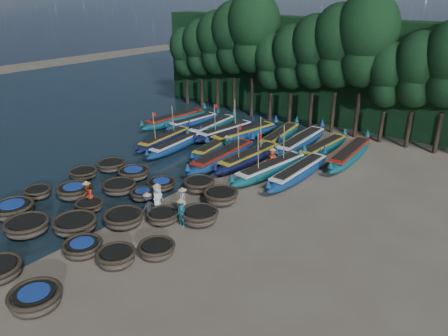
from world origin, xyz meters
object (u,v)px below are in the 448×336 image
Objects in this scene: coracle_16 at (119,187)px; coracle_24 at (221,196)px; coracle_4 at (35,298)px; long_boat_12 at (226,131)px; coracle_13 at (124,218)px; long_boat_2 at (165,139)px; fisherman_3 at (148,207)px; fisherman_6 at (272,159)px; coracle_5 at (13,209)px; long_boat_10 at (194,122)px; fisherman_2 at (88,195)px; long_boat_6 at (250,158)px; long_boat_4 at (217,147)px; coracle_8 at (83,247)px; long_boat_16 at (323,148)px; fisherman_5 at (227,145)px; long_boat_3 at (176,145)px; coracle_21 at (134,173)px; long_boat_14 at (280,136)px; long_boat_17 at (350,154)px; coracle_23 at (199,185)px; coracle_10 at (38,192)px; coracle_20 at (111,165)px; long_boat_8 at (299,172)px; coracle_7 at (75,224)px; long_boat_5 at (223,157)px; coracle_11 at (74,191)px; long_boat_7 at (271,169)px; long_boat_9 at (175,119)px; long_boat_13 at (244,134)px; fisherman_4 at (183,201)px; long_boat_15 at (301,142)px; coracle_15 at (84,173)px; coracle_6 at (27,226)px; coracle_17 at (143,194)px; coracle_22 at (161,184)px; long_boat_11 at (212,126)px; coracle_12 at (90,205)px; fisherman_1 at (181,211)px.

coracle_16 is 6.92m from coracle_24.
long_boat_12 reaches higher than coracle_4.
coracle_13 is 0.34× the size of long_boat_2.
fisherman_3 is 11.00m from fisherman_6.
long_boat_10 is (-3.77, 20.37, -0.00)m from coracle_5.
coracle_5 is 4.34m from fisherman_2.
long_boat_4 is at bearing 174.89° from long_boat_6.
coracle_8 is 21.21m from long_boat_16.
long_boat_6 is at bearing -31.37° from fisherman_5.
coracle_8 is at bearing -69.07° from long_boat_3.
long_boat_6 is (4.94, 7.36, 0.13)m from coracle_21.
long_boat_17 is (6.72, -0.60, 0.04)m from long_boat_14.
long_boat_10 is at bearing -145.07° from fisherman_3.
long_boat_10 is at bearing 133.07° from coracle_23.
coracle_20 reaches higher than coracle_10.
long_boat_4 is 8.08m from long_boat_8.
coracle_7 is 0.33× the size of long_boat_3.
long_boat_12 is at bearing 123.36° from long_boat_5.
long_boat_8 is (10.01, 11.58, 0.08)m from coracle_11.
long_boat_14 reaches higher than long_boat_3.
long_boat_4 is 6.34m from long_boat_7.
coracle_21 is 7.30m from coracle_24.
long_boat_5 is at bearing -123.58° from long_boat_16.
coracle_16 is 1.22× the size of coracle_23.
coracle_13 is 0.29× the size of long_boat_9.
coracle_4 reaches higher than coracle_16.
long_boat_9 is (-10.20, 5.33, -0.01)m from long_boat_5.
long_boat_17 is at bearing 16.04° from long_boat_13.
long_boat_2 reaches higher than long_boat_9.
coracle_16 is 1.37× the size of fisherman_3.
coracle_5 is at bearing -111.64° from coracle_16.
fisherman_4 is (3.46, 5.09, 0.47)m from coracle_7.
coracle_21 is at bearing -119.02° from long_boat_15.
long_boat_4 is (-1.78, 14.80, 0.05)m from coracle_7.
long_boat_6 is at bearing 50.35° from coracle_15.
coracle_24 is 0.32× the size of long_boat_7.
long_boat_15 reaches higher than long_boat_16.
coracle_6 reaches higher than coracle_17.
long_boat_12 is (0.00, 16.03, 0.04)m from coracle_11.
coracle_15 is at bearing -163.80° from coracle_24.
fisherman_6 reaches higher than coracle_5.
coracle_20 is 14.84m from long_boat_14.
long_boat_13 is (-1.49, 11.65, 0.24)m from coracle_22.
coracle_22 is 9.04m from long_boat_2.
fisherman_2 reaches higher than long_boat_11.
coracle_8 is 21.44m from long_boat_17.
coracle_12 is (-5.57, 6.77, -0.12)m from coracle_4.
coracle_17 is at bearing 65.06° from coracle_12.
fisherman_1 is 10.18m from fisherman_6.
long_boat_5 is at bearing -75.98° from fisherman_5.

